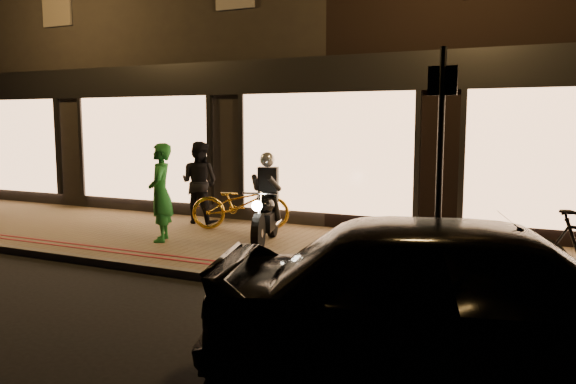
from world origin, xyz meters
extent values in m
plane|color=black|center=(0.00, 0.00, 0.00)|extent=(90.00, 90.00, 0.00)
cube|color=brown|center=(0.00, 2.00, 0.06)|extent=(50.00, 4.00, 0.12)
cube|color=#59544C|center=(0.00, 0.05, 0.06)|extent=(50.00, 0.14, 0.12)
cube|color=maroon|center=(0.00, 0.45, 0.12)|extent=(50.00, 0.06, 0.01)
cube|color=maroon|center=(0.00, 0.65, 0.12)|extent=(50.00, 0.06, 0.01)
cube|color=black|center=(-6.00, 9.00, 4.25)|extent=(12.00, 10.00, 8.50)
cube|color=black|center=(0.00, 3.95, 3.15)|extent=(48.00, 0.12, 0.70)
cube|color=#FFB87F|center=(-9.00, 3.94, 1.61)|extent=(3.60, 0.06, 2.38)
cube|color=#FFB87F|center=(-4.50, 3.94, 1.61)|extent=(3.60, 0.06, 2.38)
cube|color=#FFB87F|center=(0.00, 3.94, 1.61)|extent=(3.60, 0.06, 2.38)
cylinder|color=black|center=(-0.15, 1.44, 0.44)|extent=(0.29, 0.65, 0.64)
cylinder|color=black|center=(-0.52, 2.69, 0.44)|extent=(0.29, 0.65, 0.64)
cylinder|color=silver|center=(-0.15, 1.44, 0.44)|extent=(0.17, 0.17, 0.14)
cylinder|color=silver|center=(-0.52, 2.69, 0.44)|extent=(0.17, 0.17, 0.14)
cube|color=black|center=(-0.35, 2.11, 0.52)|extent=(0.44, 0.74, 0.30)
ellipsoid|color=black|center=(-0.31, 1.99, 0.82)|extent=(0.45, 0.57, 0.29)
cube|color=black|center=(-0.43, 2.40, 0.82)|extent=(0.36, 0.59, 0.09)
cylinder|color=silver|center=(-0.20, 1.58, 1.07)|extent=(0.59, 0.20, 0.03)
cylinder|color=silver|center=(-0.17, 1.49, 0.74)|extent=(0.14, 0.33, 0.71)
sphere|color=white|center=(-0.13, 1.35, 0.90)|extent=(0.21, 0.21, 0.17)
cylinder|color=silver|center=(-0.36, 2.58, 0.40)|extent=(0.22, 0.55, 0.07)
cube|color=black|center=(-0.40, 2.27, 1.17)|extent=(0.39, 0.31, 0.55)
sphere|color=#B2B4BA|center=(-0.38, 2.22, 1.58)|extent=(0.32, 0.32, 0.26)
cylinder|color=black|center=(-0.46, 1.92, 1.20)|extent=(0.33, 0.58, 0.34)
cylinder|color=black|center=(-0.15, 2.01, 1.20)|extent=(0.17, 0.61, 0.34)
cylinder|color=black|center=(-0.52, 2.20, 0.72)|extent=(0.25, 0.29, 0.46)
cylinder|color=black|center=(-0.25, 2.27, 0.72)|extent=(0.13, 0.27, 0.46)
cylinder|color=black|center=(2.84, 0.53, 1.62)|extent=(0.08, 0.08, 3.00)
cube|color=black|center=(2.84, 0.53, 2.72)|extent=(0.35, 0.05, 0.35)
imported|color=gold|center=(-1.41, 3.07, 0.62)|extent=(2.02, 1.40, 1.01)
imported|color=#1C6A27|center=(-2.14, 1.51, 0.99)|extent=(0.68, 0.76, 1.74)
imported|color=black|center=(-2.54, 3.32, 0.97)|extent=(0.85, 0.68, 1.71)
imported|color=black|center=(3.64, -1.82, 0.77)|extent=(4.83, 2.94, 1.54)
camera|label=1|loc=(4.04, -6.45, 2.23)|focal=35.00mm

